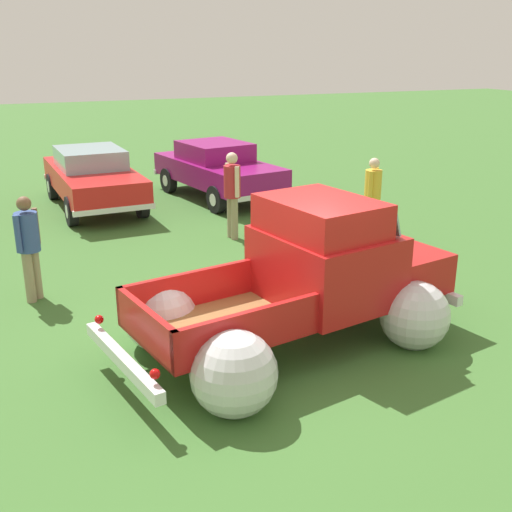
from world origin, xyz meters
name	(u,v)px	position (x,y,z in m)	size (l,w,h in m)	color
ground_plane	(284,346)	(0.00, 0.00, 0.00)	(80.00, 80.00, 0.00)	#3D6B2D
vintage_pickup_truck	(309,287)	(0.38, 0.07, 0.76)	(4.89, 3.41, 1.96)	black
show_car_0	(93,176)	(-1.08, 8.55, 0.78)	(1.95, 4.46, 1.43)	black
show_car_1	(217,168)	(2.05, 8.34, 0.78)	(2.46, 4.37, 1.43)	black
spectator_0	(373,192)	(3.82, 3.85, 0.93)	(0.48, 0.48, 1.64)	navy
spectator_1	(29,242)	(-2.91, 2.96, 0.94)	(0.48, 0.48, 1.65)	gray
spectator_2	(232,190)	(1.12, 4.83, 1.02)	(0.37, 0.54, 1.77)	gray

